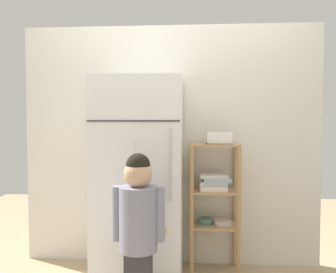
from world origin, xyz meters
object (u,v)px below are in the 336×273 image
refrigerator (140,179)px  pantry_shelf_unit (214,196)px  child_standing (138,218)px  fruit_bin (219,139)px

refrigerator → pantry_shelf_unit: 0.64m
child_standing → fruit_bin: 1.02m
refrigerator → pantry_shelf_unit: refrigerator is taller
child_standing → fruit_bin: (0.57, 0.70, 0.48)m
fruit_bin → pantry_shelf_unit: bearing=179.5°
fruit_bin → refrigerator: bearing=-166.3°
refrigerator → child_standing: size_ratio=1.51×
refrigerator → fruit_bin: (0.64, 0.16, 0.32)m
refrigerator → child_standing: 0.57m
child_standing → pantry_shelf_unit: pantry_shelf_unit is taller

